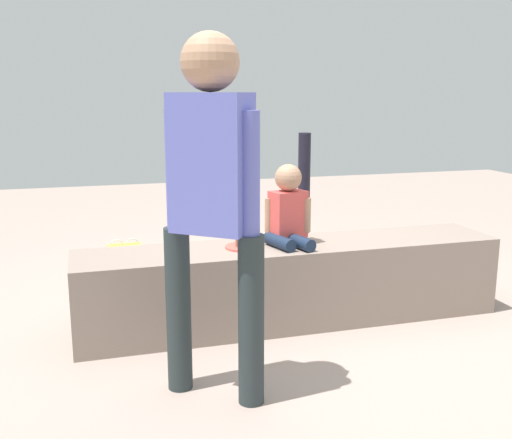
# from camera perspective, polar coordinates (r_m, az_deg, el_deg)

# --- Properties ---
(ground_plane) EXTENTS (12.00, 12.00, 0.00)m
(ground_plane) POSITION_cam_1_polar(r_m,az_deg,el_deg) (3.76, 3.38, -9.60)
(ground_plane) COLOR #A28D82
(concrete_ledge) EXTENTS (2.59, 0.49, 0.49)m
(concrete_ledge) POSITION_cam_1_polar(r_m,az_deg,el_deg) (3.68, 3.43, -6.07)
(concrete_ledge) COLOR gray
(concrete_ledge) RESTS_ON ground_plane
(child_seated) EXTENTS (0.29, 0.34, 0.48)m
(child_seated) POSITION_cam_1_polar(r_m,az_deg,el_deg) (3.56, 3.10, 0.95)
(child_seated) COLOR #1A2943
(child_seated) RESTS_ON concrete_ledge
(adult_standing) EXTENTS (0.41, 0.36, 1.64)m
(adult_standing) POSITION_cam_1_polar(r_m,az_deg,el_deg) (2.60, -4.24, 3.18)
(adult_standing) COLOR #263031
(adult_standing) RESTS_ON ground_plane
(cake_plate) EXTENTS (0.22, 0.22, 0.07)m
(cake_plate) POSITION_cam_1_polar(r_m,az_deg,el_deg) (3.52, -1.18, -2.38)
(cake_plate) COLOR #E0594C
(cake_plate) RESTS_ON concrete_ledge
(gift_bag) EXTENTS (0.24, 0.12, 0.35)m
(gift_bag) POSITION_cam_1_polar(r_m,az_deg,el_deg) (4.48, -12.39, -4.23)
(gift_bag) COLOR gold
(gift_bag) RESTS_ON ground_plane
(railing_post) EXTENTS (0.36, 0.36, 1.04)m
(railing_post) POSITION_cam_1_polar(r_m,az_deg,el_deg) (5.39, 4.58, 1.28)
(railing_post) COLOR black
(railing_post) RESTS_ON ground_plane
(water_bottle_near_gift) EXTENTS (0.06, 0.06, 0.21)m
(water_bottle_near_gift) POSITION_cam_1_polar(r_m,az_deg,el_deg) (4.56, -0.44, -4.37)
(water_bottle_near_gift) COLOR silver
(water_bottle_near_gift) RESTS_ON ground_plane
(water_bottle_far_side) EXTENTS (0.06, 0.06, 0.20)m
(water_bottle_far_side) POSITION_cam_1_polar(r_m,az_deg,el_deg) (4.88, -3.24, -3.38)
(water_bottle_far_side) COLOR silver
(water_bottle_far_side) RESTS_ON ground_plane
(party_cup_red) EXTENTS (0.09, 0.09, 0.12)m
(party_cup_red) POSITION_cam_1_polar(r_m,az_deg,el_deg) (4.70, 2.47, -4.38)
(party_cup_red) COLOR red
(party_cup_red) RESTS_ON ground_plane
(handbag_black_leather) EXTENTS (0.31, 0.12, 0.34)m
(handbag_black_leather) POSITION_cam_1_polar(r_m,az_deg,el_deg) (4.14, -11.09, -6.00)
(handbag_black_leather) COLOR black
(handbag_black_leather) RESTS_ON ground_plane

